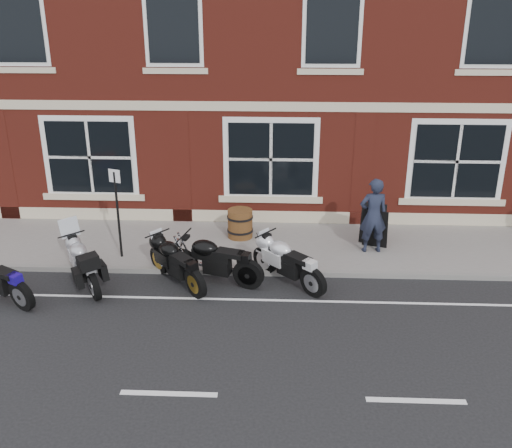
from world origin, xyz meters
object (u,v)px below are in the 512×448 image
at_px(moto_sport_black, 177,261).
at_px(moto_naked_black, 214,258).
at_px(pedestrian_left, 373,216).
at_px(a_board_sign, 374,226).
at_px(moto_sport_silver, 288,260).
at_px(parking_sign, 117,207).
at_px(moto_touring_silver, 85,261).
at_px(barrel_planter, 240,223).

relative_size(moto_sport_black, moto_naked_black, 0.78).
xyz_separation_m(moto_naked_black, pedestrian_left, (3.77, 1.63, 0.47)).
xyz_separation_m(moto_sport_black, a_board_sign, (4.69, 2.12, 0.08)).
xyz_separation_m(moto_sport_silver, pedestrian_left, (2.10, 1.62, 0.50)).
relative_size(moto_sport_black, parking_sign, 0.79).
distance_m(pedestrian_left, a_board_sign, 0.57).
bearing_deg(moto_sport_black, moto_touring_silver, 142.05).
xyz_separation_m(moto_sport_black, parking_sign, (-1.59, 1.14, 0.83)).
bearing_deg(moto_sport_silver, moto_sport_black, 138.87).
distance_m(moto_naked_black, pedestrian_left, 4.13).
bearing_deg(moto_touring_silver, parking_sign, 37.21).
bearing_deg(parking_sign, moto_sport_silver, 8.84).
bearing_deg(barrel_planter, moto_sport_black, -116.30).
height_order(moto_sport_black, a_board_sign, a_board_sign).
xyz_separation_m(moto_naked_black, a_board_sign, (3.87, 2.00, 0.05)).
distance_m(pedestrian_left, parking_sign, 6.21).
distance_m(moto_sport_silver, moto_naked_black, 1.67).
distance_m(moto_naked_black, a_board_sign, 4.36).
distance_m(a_board_sign, barrel_planter, 3.47).
bearing_deg(parking_sign, moto_touring_silver, -87.74).
xyz_separation_m(moto_sport_black, barrel_planter, (1.24, 2.52, -0.07)).
bearing_deg(moto_sport_silver, moto_naked_black, 136.38).
distance_m(moto_touring_silver, barrel_planter, 4.22).
xyz_separation_m(moto_touring_silver, moto_sport_black, (2.05, 0.11, -0.00)).
distance_m(moto_sport_black, moto_sport_silver, 2.49).
bearing_deg(pedestrian_left, moto_touring_silver, 9.13).
bearing_deg(parking_sign, moto_sport_black, -13.06).
bearing_deg(moto_naked_black, parking_sign, 84.83).
relative_size(moto_sport_silver, moto_naked_black, 0.75).
bearing_deg(moto_touring_silver, moto_sport_silver, -29.21).
distance_m(barrel_planter, parking_sign, 3.27).
bearing_deg(a_board_sign, moto_touring_silver, -144.05).
xyz_separation_m(moto_touring_silver, moto_naked_black, (2.87, 0.23, 0.02)).
relative_size(pedestrian_left, a_board_sign, 1.80).
bearing_deg(a_board_sign, pedestrian_left, -87.80).
height_order(pedestrian_left, barrel_planter, pedestrian_left).
height_order(moto_sport_silver, pedestrian_left, pedestrian_left).
bearing_deg(moto_naked_black, moto_sport_silver, -71.44).
height_order(moto_naked_black, pedestrian_left, pedestrian_left).
height_order(pedestrian_left, parking_sign, parking_sign).
bearing_deg(moto_sport_silver, moto_touring_silver, 138.88).
height_order(moto_touring_silver, a_board_sign, moto_touring_silver).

